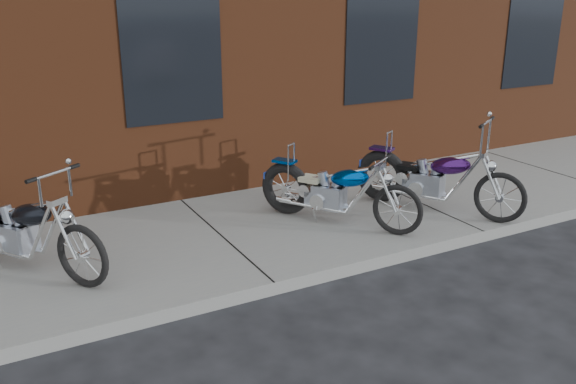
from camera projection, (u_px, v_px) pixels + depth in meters
ground at (275, 295)px, 6.44m from camera, size 120.00×120.00×0.00m
sidewalk at (220, 240)px, 7.67m from camera, size 22.00×3.00×0.15m
chopper_purple at (434, 181)px, 8.35m from camera, size 1.31×2.11×1.34m
chopper_blue at (335, 193)px, 7.91m from camera, size 1.33×1.96×0.99m
chopper_third at (21, 233)px, 6.58m from camera, size 1.43×2.04×1.21m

